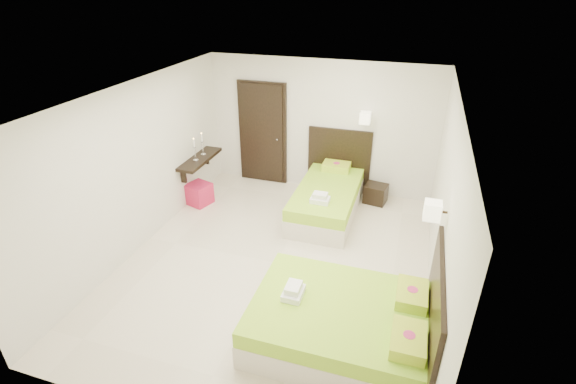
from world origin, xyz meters
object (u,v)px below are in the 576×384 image
(bed_single, at_px, (328,197))
(bed_double, at_px, (346,322))
(nightstand, at_px, (376,194))
(ottoman, at_px, (199,194))

(bed_single, xyz_separation_m, bed_double, (0.89, -3.00, -0.01))
(bed_single, height_order, nightstand, bed_single)
(bed_double, xyz_separation_m, nightstand, (-0.08, 3.64, -0.13))
(ottoman, bearing_deg, bed_single, 10.02)
(bed_double, relative_size, nightstand, 5.07)
(ottoman, bearing_deg, nightstand, 18.26)
(bed_double, height_order, ottoman, bed_double)
(bed_single, relative_size, bed_double, 1.01)
(bed_double, bearing_deg, ottoman, 142.31)
(nightstand, height_order, ottoman, ottoman)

